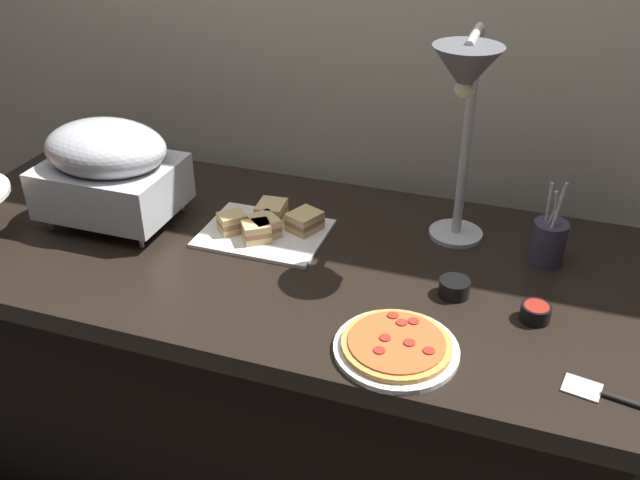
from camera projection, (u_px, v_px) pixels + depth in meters
name	position (u px, v px, depth m)	size (l,w,h in m)	color
ground_plane	(280.00, 455.00, 2.15)	(8.00, 8.00, 0.00)	#38332D
back_wall	(333.00, 28.00, 1.94)	(4.40, 0.04, 2.40)	#B7A893
buffet_table	(276.00, 360.00, 1.95)	(1.90, 0.84, 0.76)	black
chafing_dish	(110.00, 167.00, 1.81)	(0.35, 0.27, 0.28)	#B7BABF
heat_lamp	(465.00, 93.00, 1.49)	(0.15, 0.31, 0.55)	#B7BABF
pizza_plate_front	(396.00, 347.00, 1.41)	(0.26, 0.26, 0.03)	white
sandwich_platter	(267.00, 226.00, 1.81)	(0.32, 0.25, 0.06)	white
sauce_cup_near	(536.00, 312.00, 1.49)	(0.07, 0.07, 0.04)	black
sauce_cup_far	(454.00, 287.00, 1.57)	(0.07, 0.07, 0.04)	black
utensil_holder	(548.00, 241.00, 1.68)	(0.08, 0.08, 0.22)	#383347
serving_spatula	(604.00, 395.00, 1.30)	(0.17, 0.07, 0.01)	#B7BABF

